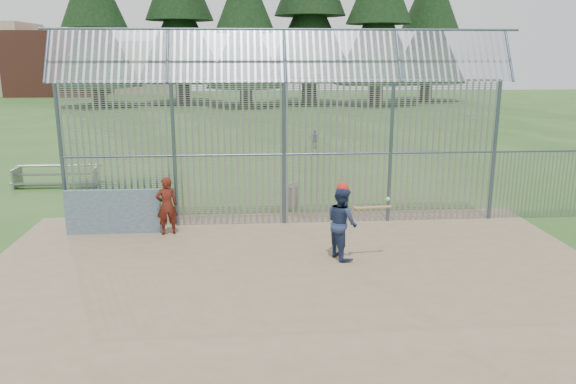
{
  "coord_description": "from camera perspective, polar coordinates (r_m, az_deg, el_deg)",
  "views": [
    {
      "loc": [
        -1.02,
        -11.76,
        4.74
      ],
      "look_at": [
        0.0,
        2.0,
        1.3
      ],
      "focal_mm": 35.0,
      "sensor_mm": 36.0,
      "label": 1
    }
  ],
  "objects": [
    {
      "name": "ground",
      "position": [
        12.72,
        0.67,
        -7.88
      ],
      "size": [
        120.0,
        120.0,
        0.0
      ],
      "primitive_type": "plane",
      "color": "#2D511E",
      "rests_on": "ground"
    },
    {
      "name": "dirt_infield",
      "position": [
        12.26,
        0.88,
        -8.71
      ],
      "size": [
        14.0,
        10.0,
        0.02
      ],
      "primitive_type": "cube",
      "color": "#756047",
      "rests_on": "ground"
    },
    {
      "name": "batting_gear",
      "position": [
        12.97,
        6.2,
        0.03
      ],
      "size": [
        1.26,
        0.36,
        0.62
      ],
      "color": "red",
      "rests_on": "ground"
    },
    {
      "name": "bg_kid_seated",
      "position": [
        28.49,
        2.75,
        5.39
      ],
      "size": [
        0.59,
        0.31,
        0.96
      ],
      "primitive_type": "imported",
      "rotation": [
        0.0,
        0.0,
        3.01
      ],
      "color": "slate",
      "rests_on": "ground"
    },
    {
      "name": "backstop_fence",
      "position": [
        15.64,
        6.26,
        5.16
      ],
      "size": [
        20.09,
        0.81,
        5.3
      ],
      "color": "#47566B",
      "rests_on": "ground"
    },
    {
      "name": "onlooker",
      "position": [
        15.17,
        -12.21,
        -1.37
      ],
      "size": [
        0.65,
        0.5,
        1.57
      ],
      "primitive_type": "imported",
      "rotation": [
        0.0,
        0.0,
        3.39
      ],
      "color": "maroon",
      "rests_on": "dirt_infield"
    },
    {
      "name": "bleacher",
      "position": [
        22.0,
        -22.43,
        1.58
      ],
      "size": [
        3.0,
        0.95,
        0.72
      ],
      "color": "gray",
      "rests_on": "ground"
    },
    {
      "name": "trash_can",
      "position": [
        17.46,
        0.3,
        -0.46
      ],
      "size": [
        0.56,
        0.56,
        0.82
      ],
      "color": "gray",
      "rests_on": "ground"
    },
    {
      "name": "distant_buildings",
      "position": [
        71.77,
        -22.77,
        12.04
      ],
      "size": [
        26.5,
        10.5,
        8.0
      ],
      "color": "brown",
      "rests_on": "ground"
    },
    {
      "name": "dugout_wall",
      "position": [
        15.64,
        -17.32,
        -1.92
      ],
      "size": [
        2.5,
        0.12,
        1.2
      ],
      "primitive_type": "cube",
      "color": "#38566B",
      "rests_on": "dirt_infield"
    },
    {
      "name": "batter",
      "position": [
        13.18,
        5.5,
        -3.13
      ],
      "size": [
        0.9,
        1.01,
        1.71
      ],
      "primitive_type": "imported",
      "rotation": [
        0.0,
        0.0,
        1.94
      ],
      "color": "navy",
      "rests_on": "dirt_infield"
    }
  ]
}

